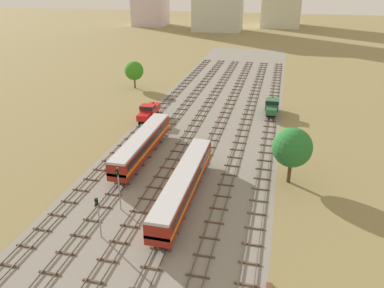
# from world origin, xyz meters

# --- Properties ---
(ground_plane) EXTENTS (480.00, 480.00, 0.00)m
(ground_plane) POSITION_xyz_m (0.00, 56.00, 0.00)
(ground_plane) COLOR olive
(ballast_bed) EXTENTS (27.85, 176.00, 0.01)m
(ballast_bed) POSITION_xyz_m (0.00, 56.00, 0.00)
(ballast_bed) COLOR gray
(ballast_bed) RESTS_ON ground
(track_far_left) EXTENTS (2.40, 126.00, 0.29)m
(track_far_left) POSITION_xyz_m (-11.92, 57.00, 0.14)
(track_far_left) COLOR #47382D
(track_far_left) RESTS_ON ground
(track_left) EXTENTS (2.40, 126.00, 0.29)m
(track_left) POSITION_xyz_m (-7.15, 57.00, 0.14)
(track_left) COLOR #47382D
(track_left) RESTS_ON ground
(track_centre_left) EXTENTS (2.40, 126.00, 0.29)m
(track_centre_left) POSITION_xyz_m (-2.38, 57.00, 0.14)
(track_centre_left) COLOR #47382D
(track_centre_left) RESTS_ON ground
(track_centre) EXTENTS (2.40, 126.00, 0.29)m
(track_centre) POSITION_xyz_m (2.38, 57.00, 0.14)
(track_centre) COLOR #47382D
(track_centre) RESTS_ON ground
(track_centre_right) EXTENTS (2.40, 126.00, 0.29)m
(track_centre_right) POSITION_xyz_m (7.15, 57.00, 0.14)
(track_centre_right) COLOR #47382D
(track_centre_right) RESTS_ON ground
(track_right) EXTENTS (2.40, 126.00, 0.29)m
(track_right) POSITION_xyz_m (11.92, 57.00, 0.14)
(track_right) COLOR #47382D
(track_right) RESTS_ON ground
(passenger_coach_centre_nearest) EXTENTS (2.96, 22.00, 3.80)m
(passenger_coach_centre_nearest) POSITION_xyz_m (2.38, 32.49, 2.61)
(passenger_coach_centre_nearest) COLOR maroon
(passenger_coach_centre_nearest) RESTS_ON ground
(diesel_railcar_left_near) EXTENTS (2.96, 20.50, 3.80)m
(diesel_railcar_left_near) POSITION_xyz_m (-7.15, 42.92, 2.60)
(diesel_railcar_left_near) COLOR maroon
(diesel_railcar_left_near) RESTS_ON ground
(shunter_loco_far_left_mid) EXTENTS (2.74, 8.46, 3.10)m
(shunter_loco_far_left_mid) POSITION_xyz_m (-11.92, 59.45, 2.01)
(shunter_loco_far_left_mid) COLOR red
(shunter_loco_far_left_mid) RESTS_ON ground
(shunter_loco_right_midfar) EXTENTS (2.74, 8.46, 3.10)m
(shunter_loco_right_midfar) POSITION_xyz_m (11.92, 68.81, 2.01)
(shunter_loco_right_midfar) COLOR #286638
(shunter_loco_right_midfar) RESTS_ON ground
(signal_post_nearest) EXTENTS (0.28, 0.47, 5.24)m
(signal_post_nearest) POSITION_xyz_m (-4.77, 22.96, 3.33)
(signal_post_nearest) COLOR gray
(signal_post_nearest) RESTS_ON ground
(signal_post_near) EXTENTS (0.28, 0.47, 5.95)m
(signal_post_near) POSITION_xyz_m (-4.77, 28.50, 3.74)
(signal_post_near) COLOR gray
(signal_post_near) RESTS_ON ground
(lineside_tree_0) EXTENTS (5.51, 5.51, 8.16)m
(lineside_tree_0) POSITION_xyz_m (15.61, 40.61, 5.38)
(lineside_tree_0) COLOR #4C331E
(lineside_tree_0) RESTS_ON ground
(lineside_tree_1) EXTENTS (4.80, 4.80, 6.94)m
(lineside_tree_1) POSITION_xyz_m (-23.39, 81.16, 4.53)
(lineside_tree_1) COLOR #4C331E
(lineside_tree_1) RESTS_ON ground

